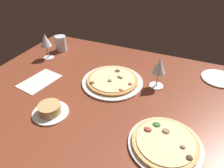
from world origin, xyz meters
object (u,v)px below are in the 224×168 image
at_px(ramekin_on_saucer, 50,110).
at_px(side_plate, 219,79).
at_px(water_glass, 61,44).
at_px(wine_glass_far, 159,67).
at_px(pizza_side, 165,143).
at_px(wine_glass_near, 46,41).
at_px(paper_menu, 40,81).
at_px(pizza_main, 112,81).

xyz_separation_m(ramekin_on_saucer, side_plate, (-0.69, -0.60, -0.02)).
xyz_separation_m(water_glass, side_plate, (-1.02, -0.04, -0.04)).
height_order(ramekin_on_saucer, water_glass, water_glass).
xyz_separation_m(wine_glass_far, side_plate, (-0.31, -0.20, -0.11)).
relative_size(ramekin_on_saucer, water_glass, 1.57).
bearing_deg(pizza_side, side_plate, -107.91).
bearing_deg(wine_glass_near, water_glass, -96.52).
xyz_separation_m(wine_glass_far, water_glass, (0.72, -0.16, -0.07)).
bearing_deg(water_glass, side_plate, -177.52).
bearing_deg(side_plate, paper_menu, 24.72).
relative_size(pizza_side, water_glass, 2.72).
distance_m(wine_glass_far, paper_menu, 0.65).
xyz_separation_m(pizza_side, water_glass, (0.84, -0.53, 0.03)).
relative_size(side_plate, paper_menu, 0.87).
height_order(pizza_main, paper_menu, pizza_main).
distance_m(pizza_main, pizza_side, 0.46).
distance_m(wine_glass_near, paper_menu, 0.30).
bearing_deg(water_glass, pizza_main, 155.23).
xyz_separation_m(wine_glass_near, water_glass, (-0.01, -0.13, -0.07)).
height_order(wine_glass_near, side_plate, wine_glass_near).
relative_size(pizza_main, wine_glass_far, 1.99).
relative_size(pizza_main, wine_glass_near, 2.01).
relative_size(wine_glass_far, side_plate, 0.89).
bearing_deg(wine_glass_far, water_glass, -12.61).
distance_m(pizza_main, side_plate, 0.60).
bearing_deg(pizza_side, water_glass, -32.21).
distance_m(pizza_side, paper_menu, 0.74).
distance_m(ramekin_on_saucer, side_plate, 0.92).
relative_size(wine_glass_near, side_plate, 0.88).
height_order(wine_glass_far, wine_glass_near, wine_glass_far).
relative_size(water_glass, paper_menu, 0.48).
bearing_deg(side_plate, pizza_main, 26.76).
distance_m(ramekin_on_saucer, water_glass, 0.65).
bearing_deg(water_glass, ramekin_on_saucer, 120.44).
height_order(pizza_side, paper_menu, pizza_side).
distance_m(pizza_main, water_glass, 0.54).
height_order(ramekin_on_saucer, paper_menu, ramekin_on_saucer).
bearing_deg(pizza_main, wine_glass_near, -10.82).
bearing_deg(ramekin_on_saucer, side_plate, -138.98).
bearing_deg(pizza_main, side_plate, -153.24).
bearing_deg(water_glass, wine_glass_near, 83.48).
relative_size(pizza_side, wine_glass_near, 1.71).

